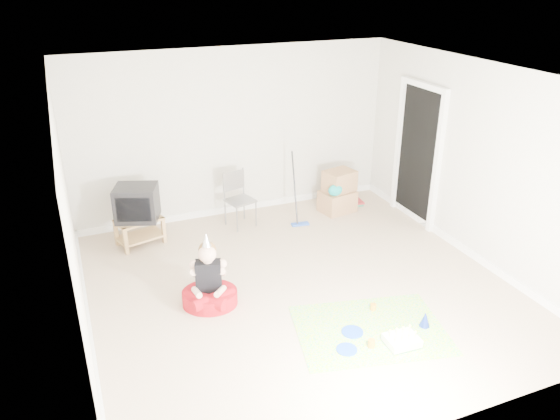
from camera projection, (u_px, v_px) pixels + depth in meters
name	position (u px, v px, depth m)	size (l,w,h in m)	color
ground	(300.00, 287.00, 6.78)	(5.00, 5.00, 0.00)	#C3A98C
doorway_recess	(418.00, 156.00, 8.23)	(0.02, 0.90, 2.05)	black
tv_stand	(140.00, 229.00, 7.74)	(0.71, 0.55, 0.39)	#AD834E
crt_tv	(137.00, 203.00, 7.57)	(0.57, 0.47, 0.49)	black
folding_chair	(240.00, 200.00, 8.22)	(0.47, 0.45, 0.85)	gray
cardboard_boxes	(338.00, 192.00, 8.76)	(0.61, 0.52, 0.67)	#A87A51
floor_mop	(300.00, 209.00, 8.29)	(0.28, 0.37, 1.09)	blue
book_pile	(356.00, 202.00, 9.14)	(0.26, 0.31, 0.06)	#2A7E57
seated_woman	(209.00, 289.00, 6.36)	(0.81, 0.81, 0.93)	#A50F18
party_mat	(370.00, 330.00, 5.98)	(1.61, 1.17, 0.01)	#E9317F
birthday_cake	(402.00, 341.00, 5.73)	(0.35, 0.29, 0.16)	white
blue_plate_near	(352.00, 332.00, 5.93)	(0.24, 0.24, 0.01)	blue
blue_plate_far	(347.00, 349.00, 5.66)	(0.22, 0.22, 0.01)	blue
orange_cup_near	(373.00, 307.00, 6.30)	(0.07, 0.07, 0.08)	orange
orange_cup_far	(371.00, 343.00, 5.69)	(0.08, 0.08, 0.09)	orange
blue_party_hat	(425.00, 319.00, 6.00)	(0.12, 0.12, 0.17)	#1932AF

